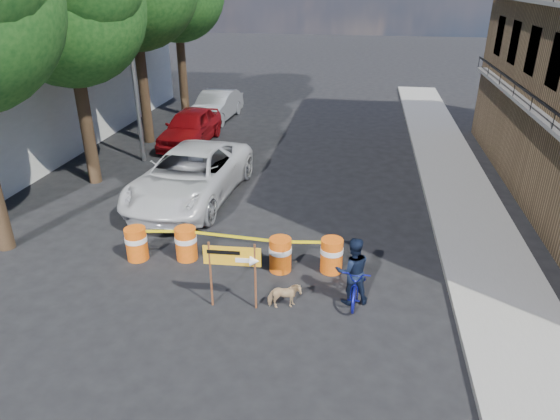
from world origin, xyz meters
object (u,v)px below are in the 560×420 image
(suv_white, at_px, (190,175))
(sedan_red, at_px, (190,127))
(sedan_silver, at_px, (216,106))
(barrel_mid_left, at_px, (186,243))
(detour_sign, at_px, (239,262))
(barrel_far_right, at_px, (332,255))
(dog, at_px, (284,296))
(bicycle, at_px, (358,264))
(barrel_mid_right, at_px, (280,254))
(barrel_far_left, at_px, (136,243))
(pedestrian, at_px, (352,271))

(suv_white, distance_m, sedan_red, 6.24)
(suv_white, height_order, sedan_silver, suv_white)
(barrel_mid_left, relative_size, detour_sign, 0.55)
(barrel_far_right, distance_m, detour_sign, 2.79)
(detour_sign, height_order, dog, detour_sign)
(dog, bearing_deg, suv_white, 19.32)
(bicycle, bearing_deg, barrel_mid_right, 158.60)
(barrel_mid_right, bearing_deg, detour_sign, -110.25)
(barrel_mid_right, relative_size, sedan_red, 0.20)
(barrel_mid_left, bearing_deg, barrel_far_left, -170.43)
(barrel_far_left, distance_m, barrel_far_right, 5.12)
(pedestrian, height_order, bicycle, bicycle)
(bicycle, bearing_deg, dog, -153.26)
(barrel_mid_left, xyz_separation_m, detour_sign, (1.91, -1.88, 0.72))
(barrel_far_right, height_order, sedan_red, sedan_red)
(barrel_mid_left, height_order, sedan_red, sedan_red)
(bicycle, distance_m, sedan_red, 13.20)
(barrel_far_left, bearing_deg, suv_white, 87.86)
(pedestrian, relative_size, sedan_silver, 0.36)
(detour_sign, relative_size, pedestrian, 1.00)
(bicycle, height_order, dog, bicycle)
(bicycle, height_order, suv_white, bicycle)
(dog, bearing_deg, barrel_mid_left, 42.38)
(barrel_far_left, distance_m, sedan_silver, 14.26)
(sedan_silver, bearing_deg, barrel_far_right, -59.45)
(barrel_far_right, height_order, suv_white, suv_white)
(barrel_far_right, distance_m, bicycle, 1.31)
(sedan_red, bearing_deg, detour_sign, -65.30)
(barrel_mid_right, bearing_deg, sedan_silver, 111.97)
(pedestrian, relative_size, sedan_red, 0.36)
(detour_sign, xyz_separation_m, sedan_red, (-5.05, 11.62, -0.41))
(barrel_mid_left, height_order, bicycle, bicycle)
(barrel_mid_right, distance_m, barrel_far_right, 1.30)
(detour_sign, height_order, suv_white, suv_white)
(sedan_red, bearing_deg, barrel_mid_left, -70.91)
(pedestrian, bearing_deg, sedan_silver, -77.66)
(barrel_mid_left, xyz_separation_m, bicycle, (4.48, -1.04, 0.42))
(barrel_far_left, relative_size, barrel_far_right, 1.00)
(pedestrian, distance_m, suv_white, 7.49)
(barrel_mid_left, bearing_deg, barrel_far_right, 0.15)
(pedestrian, height_order, dog, pedestrian)
(pedestrian, xyz_separation_m, suv_white, (-5.51, 5.07, 0.03))
(bicycle, relative_size, dog, 2.40)
(detour_sign, distance_m, sedan_silver, 16.60)
(barrel_mid_right, distance_m, bicycle, 2.17)
(dog, relative_size, suv_white, 0.12)
(barrel_mid_left, distance_m, sedan_silver, 14.28)
(pedestrian, height_order, sedan_red, pedestrian)
(barrel_far_left, xyz_separation_m, dog, (4.19, -1.52, -0.16))
(barrel_far_left, relative_size, barrel_mid_left, 1.00)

